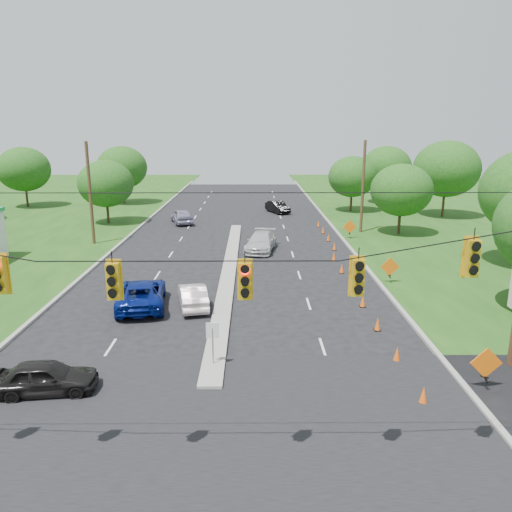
{
  "coord_description": "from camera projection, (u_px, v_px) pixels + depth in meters",
  "views": [
    {
      "loc": [
        1.7,
        -13.7,
        9.96
      ],
      "look_at": [
        1.91,
        14.48,
        2.8
      ],
      "focal_mm": 35.0,
      "sensor_mm": 36.0,
      "label": 1
    }
  ],
  "objects": [
    {
      "name": "cone_6",
      "position": [
        334.0,
        256.0,
        38.95
      ],
      "size": [
        0.32,
        0.32,
        0.7
      ],
      "primitive_type": "cone",
      "color": "#F45C13",
      "rests_on": "ground"
    },
    {
      "name": "work_sign_0",
      "position": [
        486.0,
        364.0,
        19.4
      ],
      "size": [
        1.27,
        0.58,
        1.37
      ],
      "color": "black",
      "rests_on": "ground"
    },
    {
      "name": "tree_6",
      "position": [
        122.0,
        167.0,
        67.69
      ],
      "size": [
        6.72,
        6.72,
        7.84
      ],
      "color": "black",
      "rests_on": "ground"
    },
    {
      "name": "cone_0",
      "position": [
        423.0,
        395.0,
        18.6
      ],
      "size": [
        0.32,
        0.32,
        0.7
      ],
      "primitive_type": "cone",
      "color": "#F45C13",
      "rests_on": "ground"
    },
    {
      "name": "work_sign_2",
      "position": [
        350.0,
        227.0,
        46.54
      ],
      "size": [
        1.27,
        0.58,
        1.37
      ],
      "color": "black",
      "rests_on": "ground"
    },
    {
      "name": "white_sedan",
      "position": [
        193.0,
        296.0,
        28.69
      ],
      "size": [
        2.3,
        4.38,
        1.37
      ],
      "primitive_type": "imported",
      "rotation": [
        0.0,
        0.0,
        3.35
      ],
      "color": "silver",
      "rests_on": "ground"
    },
    {
      "name": "cone_3",
      "position": [
        363.0,
        301.0,
        28.77
      ],
      "size": [
        0.32,
        0.32,
        0.7
      ],
      "primitive_type": "cone",
      "color": "#F45C13",
      "rests_on": "ground"
    },
    {
      "name": "cone_1",
      "position": [
        397.0,
        354.0,
        21.99
      ],
      "size": [
        0.32,
        0.32,
        0.7
      ],
      "primitive_type": "cone",
      "color": "#F45C13",
      "rests_on": "ground"
    },
    {
      "name": "cone_7",
      "position": [
        334.0,
        246.0,
        42.35
      ],
      "size": [
        0.32,
        0.32,
        0.7
      ],
      "primitive_type": "cone",
      "color": "#F45C13",
      "rests_on": "ground"
    },
    {
      "name": "tree_5",
      "position": [
        106.0,
        184.0,
        53.32
      ],
      "size": [
        5.88,
        5.88,
        6.86
      ],
      "color": "black",
      "rests_on": "ground"
    },
    {
      "name": "cone_9",
      "position": [
        323.0,
        230.0,
        49.13
      ],
      "size": [
        0.32,
        0.32,
        0.7
      ],
      "primitive_type": "cone",
      "color": "#F45C13",
      "rests_on": "ground"
    },
    {
      "name": "cone_8",
      "position": [
        328.0,
        237.0,
        45.74
      ],
      "size": [
        0.32,
        0.32,
        0.7
      ],
      "primitive_type": "cone",
      "color": "#F45C13",
      "rests_on": "ground"
    },
    {
      "name": "cone_10",
      "position": [
        319.0,
        223.0,
        52.52
      ],
      "size": [
        0.32,
        0.32,
        0.7
      ],
      "primitive_type": "cone",
      "color": "#F45C13",
      "rests_on": "ground"
    },
    {
      "name": "ground",
      "position": [
        199.0,
        455.0,
        15.72
      ],
      "size": [
        160.0,
        160.0,
        0.0
      ],
      "primitive_type": "plane",
      "color": "black",
      "rests_on": "ground"
    },
    {
      "name": "blue_pickup",
      "position": [
        142.0,
        294.0,
        28.73
      ],
      "size": [
        3.38,
        5.95,
        1.57
      ],
      "primitive_type": "imported",
      "rotation": [
        0.0,
        0.0,
        3.29
      ],
      "color": "navy",
      "rests_on": "ground"
    },
    {
      "name": "cone_4",
      "position": [
        351.0,
        283.0,
        32.17
      ],
      "size": [
        0.32,
        0.32,
        0.7
      ],
      "primitive_type": "cone",
      "color": "#F45C13",
      "rests_on": "ground"
    },
    {
      "name": "tree_10",
      "position": [
        446.0,
        169.0,
        57.16
      ],
      "size": [
        7.56,
        7.56,
        8.82
      ],
      "color": "black",
      "rests_on": "ground"
    },
    {
      "name": "cross_street",
      "position": [
        199.0,
        455.0,
        15.72
      ],
      "size": [
        160.0,
        14.0,
        0.02
      ],
      "primitive_type": "cube",
      "color": "black",
      "rests_on": "ground"
    },
    {
      "name": "cone_2",
      "position": [
        378.0,
        324.0,
        25.38
      ],
      "size": [
        0.32,
        0.32,
        0.7
      ],
      "primitive_type": "cone",
      "color": "#F45C13",
      "rests_on": "ground"
    },
    {
      "name": "curb_left",
      "position": [
        121.0,
        244.0,
        44.72
      ],
      "size": [
        0.25,
        110.0,
        0.16
      ],
      "primitive_type": "cube",
      "color": "gray",
      "rests_on": "ground"
    },
    {
      "name": "median_sign",
      "position": [
        213.0,
        336.0,
        21.17
      ],
      "size": [
        0.55,
        0.06,
        2.05
      ],
      "color": "gray",
      "rests_on": "ground"
    },
    {
      "name": "tree_4",
      "position": [
        24.0,
        169.0,
        64.69
      ],
      "size": [
        6.72,
        6.72,
        7.84
      ],
      "color": "black",
      "rests_on": "ground"
    },
    {
      "name": "dark_car_receding",
      "position": [
        278.0,
        207.0,
        61.27
      ],
      "size": [
        3.11,
        4.64,
        1.45
      ],
      "primitive_type": "imported",
      "rotation": [
        0.0,
        0.0,
        0.4
      ],
      "color": "black",
      "rests_on": "ground"
    },
    {
      "name": "tree_9",
      "position": [
        401.0,
        190.0,
        47.72
      ],
      "size": [
        5.88,
        5.88,
        6.86
      ],
      "color": "black",
      "rests_on": "ground"
    },
    {
      "name": "work_sign_1",
      "position": [
        390.0,
        268.0,
        32.97
      ],
      "size": [
        1.27,
        0.58,
        1.37
      ],
      "color": "black",
      "rests_on": "ground"
    },
    {
      "name": "cone_5",
      "position": [
        342.0,
        268.0,
        35.56
      ],
      "size": [
        0.32,
        0.32,
        0.7
      ],
      "primitive_type": "cone",
      "color": "#F45C13",
      "rests_on": "ground"
    },
    {
      "name": "black_sedan",
      "position": [
        46.0,
        377.0,
        19.27
      ],
      "size": [
        4.06,
        2.01,
        1.33
      ],
      "primitive_type": "imported",
      "rotation": [
        0.0,
        0.0,
        1.69
      ],
      "color": "black",
      "rests_on": "ground"
    },
    {
      "name": "signal_span",
      "position": [
        188.0,
        319.0,
        13.52
      ],
      "size": [
        25.6,
        0.32,
        9.0
      ],
      "color": "#422D1C",
      "rests_on": "ground"
    },
    {
      "name": "utility_pole_far_left",
      "position": [
        90.0,
        194.0,
        43.6
      ],
      "size": [
        0.28,
        0.28,
        9.0
      ],
      "primitive_type": "cylinder",
      "color": "#422D1C",
      "rests_on": "ground"
    },
    {
      "name": "tree_11",
      "position": [
        386.0,
        167.0,
        67.95
      ],
      "size": [
        6.72,
        6.72,
        7.84
      ],
      "color": "black",
      "rests_on": "ground"
    },
    {
      "name": "median",
      "position": [
        229.0,
        271.0,
        36.07
      ],
      "size": [
        1.0,
        34.0,
        0.18
      ],
      "primitive_type": "cube",
      "color": "gray",
      "rests_on": "ground"
    },
    {
      "name": "silver_car_oncoming",
      "position": [
        182.0,
        216.0,
        54.26
      ],
      "size": [
        3.23,
        5.09,
        1.62
      ],
      "primitive_type": "imported",
      "rotation": [
        0.0,
        0.0,
        3.44
      ],
      "color": "#8A82A2",
      "rests_on": "ground"
    },
    {
      "name": "tree_12",
      "position": [
        352.0,
        177.0,
        61.27
      ],
      "size": [
        5.88,
        5.88,
        6.86
      ],
      "color": "black",
      "rests_on": "ground"
    },
    {
      "name": "utility_pole_far_right",
      "position": [
        363.0,
        187.0,
        48.62
      ],
      "size": [
        0.28,
        0.28,
        9.0
      ],
      "primitive_type": "cylinder",
      "color": "#422D1C",
      "rests_on": "ground"
    },
    {
      "name": "silver_car_far",
      "position": [
        261.0,
        242.0,
        41.99
      ],
      "size": [
        3.05,
        5.61,
        1.54
      ],
      "primitive_type": "imported",
      "rotation": [
        0.0,
        0.0,
        -0.17
      ],
      "color": "silver",
      "rests_on": "ground"
    },
    {
      "name": "curb_right",
      "position": [
        346.0,
        244.0,
        44.87
      ],
      "size": [
        0.25,
        110.0,
        0.16
      ],
      "primitive_type": "cube",
      "color": "gray",
      "rests_on": "ground"
    }
  ]
}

